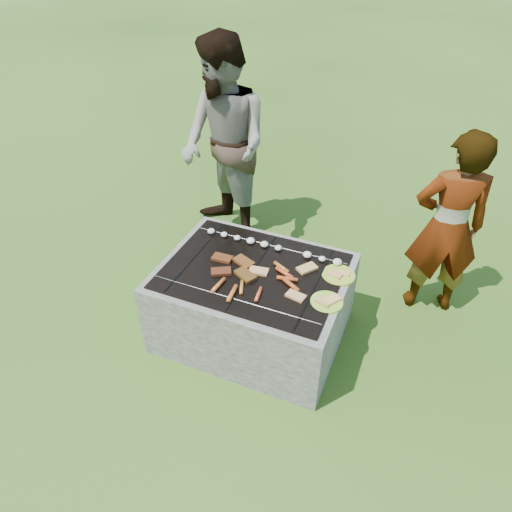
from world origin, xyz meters
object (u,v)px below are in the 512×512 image
Objects in this scene: plate_far at (338,275)px; plate_near at (327,302)px; bystander at (224,146)px; fire_pit at (253,305)px; cook at (447,228)px.

plate_near reaches higher than plate_far.
plate_far is 1.68m from bystander.
plate_far reaches higher than fire_pit.
cook is 1.99m from bystander.
fire_pit is at bearing -22.03° from bystander.
cook is (1.19, 0.85, 0.47)m from fire_pit.
plate_near is 0.18× the size of cook.
fire_pit is 1.54m from cook.
fire_pit is 4.88× the size of plate_far.
plate_near is (0.56, -0.11, 0.33)m from fire_pit.
plate_far is 0.29m from plate_near.
cook is at bearing 35.79° from fire_pit.
fire_pit is 1.53m from bystander.
plate_far is 0.99× the size of plate_near.
plate_far is at bearing -1.93° from bystander.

